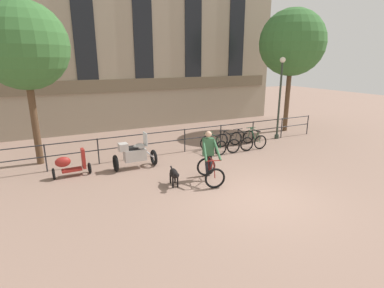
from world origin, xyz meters
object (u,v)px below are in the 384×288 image
Objects in this scene: parked_bicycle_far_end at (254,139)px; parked_bicycle_mid_left at (227,143)px; parked_motorcycle at (135,154)px; dog at (174,174)px; parked_scooter at (70,164)px; parked_bicycle_near_lamp at (213,145)px; cyclist_with_bike at (209,159)px; parked_bicycle_mid_right at (241,141)px; street_lamp at (280,94)px.

parked_bicycle_mid_left is at bearing 5.48° from parked_bicycle_far_end.
parked_motorcycle reaches higher than parked_bicycle_far_end.
parked_scooter is at bearing 151.46° from dog.
parked_motorcycle is 1.41× the size of parked_bicycle_mid_left.
parked_bicycle_mid_left is at bearing 171.33° from parked_bicycle_near_lamp.
parked_bicycle_near_lamp is (1.74, 2.71, -0.41)m from cyclist_with_bike.
parked_motorcycle reaches higher than parked_bicycle_near_lamp.
dog is at bearing -131.45° from parked_scooter.
cyclist_with_bike reaches higher than parked_bicycle_far_end.
parked_motorcycle is 1.38× the size of parked_bicycle_far_end.
dog is 0.86× the size of parked_bicycle_mid_left.
parked_bicycle_near_lamp is 1.05× the size of parked_bicycle_mid_left.
parked_bicycle_far_end is at bearing 171.33° from parked_bicycle_near_lamp.
cyclist_with_bike is 1.32m from dog.
cyclist_with_bike is 3.70m from parked_bicycle_mid_left.
parked_bicycle_far_end is at bearing 48.21° from cyclist_with_bike.
parked_bicycle_far_end is (0.75, -0.00, -0.00)m from parked_bicycle_mid_right.
cyclist_with_bike reaches higher than parked_scooter.
street_lamp reaches higher than parked_bicycle_far_end.
cyclist_with_bike is 1.44× the size of parked_bicycle_mid_right.
dog is 0.76× the size of parked_scooter.
parked_motorcycle is (-0.68, 2.21, 0.15)m from dog.
parked_scooter reaches higher than parked_bicycle_near_lamp.
parked_scooter is at bearing 7.20° from parked_bicycle_far_end.
parked_bicycle_near_lamp is at bearing -90.23° from parked_scooter.
parked_bicycle_far_end is (1.51, 0.00, -0.00)m from parked_bicycle_mid_left.
street_lamp is (7.24, 3.29, 1.91)m from dog.
cyclist_with_bike is 1.45× the size of parked_bicycle_far_end.
parked_bicycle_mid_right is (3.24, 2.71, -0.41)m from cyclist_with_bike.
parked_bicycle_mid_right is at bearing 171.33° from parked_bicycle_near_lamp.
parked_bicycle_near_lamp is at bearing 71.41° from cyclist_with_bike.
parked_bicycle_far_end is at bearing -177.32° from parked_bicycle_mid_left.
cyclist_with_bike is at bearing 39.67° from parked_bicycle_far_end.
street_lamp is (7.93, 1.08, 1.76)m from parked_motorcycle.
parked_bicycle_mid_right and parked_bicycle_far_end have the same top height.
parked_bicycle_near_lamp is 1.02× the size of parked_bicycle_mid_right.
parked_bicycle_mid_left is (0.75, -0.00, 0.00)m from parked_bicycle_near_lamp.
cyclist_with_bike is at bearing 48.73° from parked_bicycle_near_lamp.
parked_bicycle_mid_left is (3.75, 2.63, -0.05)m from dog.
parked_bicycle_mid_left is at bearing 6.32° from parked_bicycle_mid_right.
parked_motorcycle reaches higher than dog.
cyclist_with_bike is at bearing 50.16° from parked_bicycle_mid_left.
parked_motorcycle is at bearing -2.06° from parked_bicycle_near_lamp.
parked_bicycle_near_lamp is (3.69, 0.43, -0.20)m from parked_motorcycle.
parked_scooter reaches higher than parked_bicycle_mid_left.
parked_bicycle_mid_right is at bearing -85.61° from parked_motorcycle.
parked_bicycle_far_end is at bearing 36.90° from dog.
cyclist_with_bike reaches higher than parked_bicycle_mid_right.
dog is 4.58m from parked_bicycle_mid_left.
street_lamp is at bearing -160.27° from parked_bicycle_mid_right.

